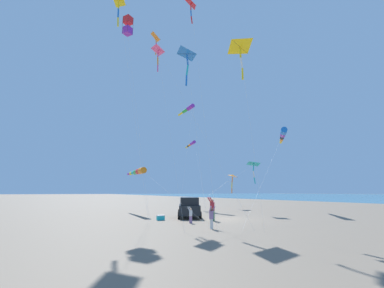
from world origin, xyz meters
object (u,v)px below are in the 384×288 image
(person_child_green_jacket, at_px, (211,216))
(kite_delta_blue_topmost, at_px, (158,50))
(parked_car, at_px, (189,207))
(kite_delta_green_low_center, at_px, (156,37))
(kite_delta_yellow_midlevel, at_px, (254,164))
(kite_delta_black_fish_shape, at_px, (187,54))
(kite_box_long_streamer_right, at_px, (128,26))
(kite_windsock_white_trailing, at_px, (137,172))
(person_adult_flyer, at_px, (212,208))
(kite_windsock_red_high_left, at_px, (283,135))
(kite_windsock_magenta_far_left, at_px, (191,144))
(person_child_grey_jacket, at_px, (191,214))
(kite_delta_rainbow_low_near, at_px, (191,3))
(kite_delta_purple_drifting, at_px, (233,176))
(kite_delta_small_distant, at_px, (241,47))
(kite_windsock_long_streamer_left, at_px, (188,109))
(cooler_box, at_px, (161,218))

(person_child_green_jacket, relative_size, kite_delta_blue_topmost, 0.09)
(parked_car, height_order, kite_delta_green_low_center, kite_delta_green_low_center)
(kite_delta_yellow_midlevel, xyz_separation_m, kite_delta_black_fish_shape, (9.53, 2.87, 9.14))
(kite_box_long_streamer_right, bearing_deg, kite_windsock_white_trailing, -131.62)
(kite_box_long_streamer_right, distance_m, kite_delta_black_fish_shape, 9.76)
(person_adult_flyer, relative_size, person_child_green_jacket, 1.32)
(person_child_green_jacket, distance_m, kite_windsock_white_trailing, 14.51)
(kite_windsock_white_trailing, xyz_separation_m, kite_delta_green_low_center, (-1.09, 2.07, 15.68))
(kite_delta_black_fish_shape, xyz_separation_m, kite_delta_blue_topmost, (1.13, -4.44, 2.33))
(kite_windsock_red_high_left, bearing_deg, kite_windsock_white_trailing, -17.45)
(kite_windsock_magenta_far_left, xyz_separation_m, kite_delta_green_low_center, (8.43, 7.43, 10.85))
(person_adult_flyer, relative_size, kite_delta_black_fish_shape, 0.13)
(kite_delta_yellow_midlevel, bearing_deg, person_child_grey_jacket, 21.46)
(kite_windsock_magenta_far_left, bearing_deg, kite_windsock_white_trailing, 29.36)
(person_child_grey_jacket, xyz_separation_m, kite_delta_rainbow_low_near, (-1.29, -2.39, 20.41))
(kite_delta_purple_drifting, distance_m, kite_delta_rainbow_low_near, 22.91)
(kite_box_long_streamer_right, distance_m, kite_delta_green_low_center, 3.58)
(kite_delta_small_distant, bearing_deg, kite_delta_blue_topmost, -67.10)
(person_child_green_jacket, bearing_deg, kite_delta_green_low_center, -89.95)
(kite_box_long_streamer_right, bearing_deg, kite_delta_green_low_center, -169.37)
(kite_windsock_red_high_left, distance_m, kite_windsock_long_streamer_left, 15.75)
(kite_windsock_red_high_left, distance_m, kite_delta_green_low_center, 19.54)
(kite_delta_rainbow_low_near, relative_size, kite_windsock_long_streamer_left, 1.36)
(kite_box_long_streamer_right, height_order, kite_windsock_long_streamer_left, kite_box_long_streamer_right)
(person_child_green_jacket, distance_m, kite_delta_rainbow_low_near, 21.18)
(cooler_box, relative_size, kite_delta_green_low_center, 0.03)
(cooler_box, height_order, kite_windsock_red_high_left, kite_windsock_red_high_left)
(kite_windsock_red_high_left, distance_m, kite_delta_black_fish_shape, 16.92)
(kite_delta_yellow_midlevel, height_order, kite_delta_rainbow_low_near, kite_delta_rainbow_low_near)
(person_child_grey_jacket, xyz_separation_m, kite_windsock_magenta_far_left, (-8.16, -15.85, 8.71))
(person_child_green_jacket, distance_m, kite_windsock_magenta_far_left, 22.77)
(kite_box_long_streamer_right, bearing_deg, kite_windsock_magenta_far_left, -145.90)
(kite_windsock_white_trailing, height_order, kite_delta_rainbow_low_near, kite_delta_rainbow_low_near)
(person_adult_flyer, bearing_deg, kite_windsock_red_high_left, -161.62)
(person_adult_flyer, relative_size, kite_delta_yellow_midlevel, 0.18)
(parked_car, xyz_separation_m, kite_box_long_streamer_right, (5.62, -3.84, 19.28))
(person_child_green_jacket, bearing_deg, kite_delta_blue_topmost, -84.96)
(kite_windsock_white_trailing, height_order, kite_delta_green_low_center, kite_delta_green_low_center)
(kite_delta_green_low_center, height_order, kite_delta_blue_topmost, kite_delta_green_low_center)
(person_child_green_jacket, distance_m, kite_delta_purple_drifting, 21.50)
(kite_delta_yellow_midlevel, bearing_deg, kite_box_long_streamer_right, -16.56)
(cooler_box, height_order, kite_windsock_white_trailing, kite_windsock_white_trailing)
(kite_windsock_magenta_far_left, relative_size, kite_box_long_streamer_right, 0.65)
(cooler_box, xyz_separation_m, person_adult_flyer, (-3.68, 2.31, 0.84))
(kite_delta_small_distant, relative_size, kite_box_long_streamer_right, 0.66)
(person_adult_flyer, distance_m, kite_windsock_magenta_far_left, 18.23)
(parked_car, height_order, kite_delta_rainbow_low_near, kite_delta_rainbow_low_near)
(kite_windsock_magenta_far_left, relative_size, kite_windsock_long_streamer_left, 0.87)
(person_adult_flyer, xyz_separation_m, kite_box_long_streamer_right, (6.16, -7.06, 19.19))
(parked_car, relative_size, person_adult_flyer, 2.42)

